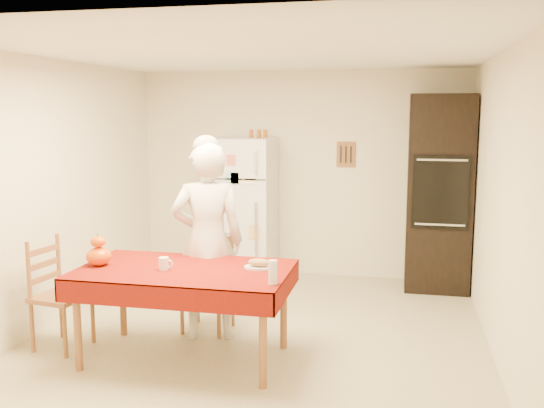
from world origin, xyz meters
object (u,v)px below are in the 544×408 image
(chair_far, at_px, (210,275))
(pumpkin_lower, at_px, (99,256))
(bread_plate, at_px, (259,267))
(oven_cabinet, at_px, (439,193))
(seated_woman, at_px, (208,242))
(chair_left, at_px, (55,289))
(wine_glass, at_px, (273,272))
(coffee_mug, at_px, (164,264))
(refrigerator, at_px, (242,209))
(dining_table, at_px, (184,277))

(chair_far, relative_size, pumpkin_lower, 4.67)
(pumpkin_lower, relative_size, bread_plate, 0.85)
(oven_cabinet, distance_m, pumpkin_lower, 3.82)
(seated_woman, xyz_separation_m, bread_plate, (0.56, -0.38, -0.10))
(chair_left, distance_m, bread_plate, 1.79)
(seated_woman, distance_m, wine_glass, 1.09)
(oven_cabinet, height_order, bread_plate, oven_cabinet)
(chair_far, relative_size, chair_left, 1.00)
(coffee_mug, bearing_deg, oven_cabinet, 49.05)
(chair_far, xyz_separation_m, chair_left, (-1.15, -0.71, 0.00))
(chair_far, bearing_deg, chair_left, -142.78)
(chair_far, distance_m, bread_plate, 0.90)
(oven_cabinet, distance_m, coffee_mug, 3.44)
(oven_cabinet, height_order, pumpkin_lower, oven_cabinet)
(chair_far, bearing_deg, wine_glass, -45.76)
(wine_glass, bearing_deg, chair_left, 171.38)
(pumpkin_lower, bearing_deg, oven_cabinet, 42.38)
(seated_woman, relative_size, wine_glass, 9.95)
(bread_plate, bearing_deg, chair_far, 135.19)
(chair_left, height_order, bread_plate, chair_left)
(chair_far, relative_size, wine_glass, 5.40)
(refrigerator, relative_size, coffee_mug, 17.00)
(refrigerator, xyz_separation_m, seated_woman, (0.21, -1.96, 0.03))
(wine_glass, distance_m, bread_plate, 0.46)
(chair_left, height_order, wine_glass, chair_left)
(pumpkin_lower, height_order, bread_plate, pumpkin_lower)
(coffee_mug, bearing_deg, pumpkin_lower, 178.27)
(oven_cabinet, xyz_separation_m, chair_left, (-3.28, -2.50, -0.59))
(refrigerator, relative_size, chair_far, 1.79)
(bread_plate, bearing_deg, chair_left, -176.61)
(chair_far, relative_size, seated_woman, 0.54)
(seated_woman, bearing_deg, chair_left, 5.50)
(chair_far, distance_m, pumpkin_lower, 1.10)
(dining_table, distance_m, chair_left, 1.19)
(refrigerator, xyz_separation_m, chair_far, (0.16, -1.74, -0.34))
(chair_far, bearing_deg, seated_woman, -70.48)
(oven_cabinet, relative_size, chair_left, 2.32)
(dining_table, distance_m, chair_far, 0.75)
(coffee_mug, relative_size, bread_plate, 0.42)
(oven_cabinet, distance_m, chair_far, 2.84)
(chair_left, bearing_deg, oven_cabinet, -43.66)
(wine_glass, xyz_separation_m, bread_plate, (-0.20, 0.40, -0.08))
(oven_cabinet, relative_size, seated_woman, 1.26)
(refrigerator, bearing_deg, chair_left, -112.13)
(dining_table, distance_m, wine_glass, 0.85)
(bread_plate, bearing_deg, seated_woman, 145.34)
(wine_glass, bearing_deg, refrigerator, 109.40)
(oven_cabinet, xyz_separation_m, dining_table, (-2.10, -2.51, -0.41))
(chair_far, bearing_deg, coffee_mug, -93.11)
(chair_left, height_order, seated_woman, seated_woman)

